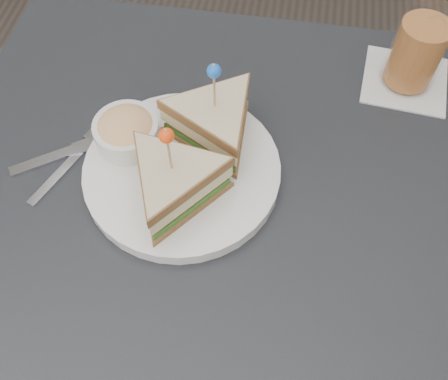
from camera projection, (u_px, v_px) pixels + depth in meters
ground_plane at (220, 356)px, 1.29m from camera, size 3.50×3.50×0.00m
table at (216, 241)px, 0.72m from camera, size 0.80×0.80×0.75m
plate_meal at (185, 154)px, 0.65m from camera, size 0.35×0.35×0.16m
cutlery_fork at (78, 154)px, 0.70m from camera, size 0.08×0.17×0.01m
cutlery_knife at (80, 148)px, 0.71m from camera, size 0.19×0.14×0.01m
drink_set at (420, 46)px, 0.72m from camera, size 0.14×0.14×0.16m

